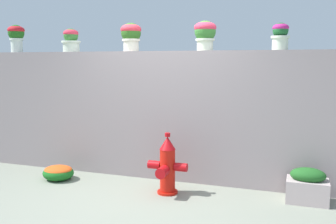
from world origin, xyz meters
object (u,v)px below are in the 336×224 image
potted_plant_1 (71,39)px  flower_bush_left (58,172)px  potted_plant_4 (280,35)px  potted_plant_3 (205,33)px  potted_plant_2 (131,34)px  planter_box (307,186)px  fire_hydrant (167,167)px  potted_plant_0 (16,35)px

potted_plant_1 → flower_bush_left: bearing=-78.9°
potted_plant_4 → flower_bush_left: potted_plant_4 is taller
potted_plant_3 → flower_bush_left: potted_plant_3 is taller
potted_plant_3 → flower_bush_left: bearing=-162.6°
potted_plant_3 → potted_plant_4: potted_plant_3 is taller
potted_plant_2 → flower_bush_left: size_ratio=0.91×
potted_plant_3 → planter_box: potted_plant_3 is taller
potted_plant_1 → fire_hydrant: 2.60m
potted_plant_0 → fire_hydrant: bearing=-14.0°
flower_bush_left → fire_hydrant: bearing=-1.3°
potted_plant_2 → fire_hydrant: potted_plant_2 is taller
potted_plant_3 → fire_hydrant: (-0.32, -0.68, -1.76)m
potted_plant_3 → potted_plant_4: size_ratio=1.16×
planter_box → potted_plant_1: bearing=173.5°
potted_plant_1 → planter_box: (3.58, -0.41, -1.87)m
potted_plant_3 → potted_plant_0: bearing=179.0°
potted_plant_0 → potted_plant_1: bearing=-2.8°
potted_plant_4 → flower_bush_left: (-3.04, -0.67, -1.96)m
potted_plant_2 → potted_plant_3: 1.14m
potted_plant_0 → flower_bush_left: potted_plant_0 is taller
potted_plant_1 → potted_plant_2: (1.02, 0.03, 0.06)m
potted_plant_0 → potted_plant_2: bearing=-0.7°
potted_plant_0 → planter_box: size_ratio=0.92×
potted_plant_1 → potted_plant_4: (3.17, 0.03, 0.00)m
potted_plant_3 → planter_box: bearing=-15.9°
potted_plant_0 → potted_plant_1: size_ratio=1.25×
potted_plant_3 → fire_hydrant: 1.91m
flower_bush_left → planter_box: bearing=3.9°
fire_hydrant → planter_box: 1.77m
potted_plant_4 → planter_box: size_ratio=0.71×
potted_plant_0 → planter_box: bearing=-5.6°
potted_plant_2 → planter_box: size_ratio=0.85×
potted_plant_2 → potted_plant_3: (1.14, -0.03, -0.00)m
potted_plant_3 → flower_bush_left: 2.93m
potted_plant_2 → planter_box: bearing=-9.6°
potted_plant_0 → planter_box: (4.68, -0.46, -1.96)m
potted_plant_4 → potted_plant_2: bearing=-179.9°
potted_plant_0 → potted_plant_4: size_ratio=1.29×
potted_plant_4 → fire_hydrant: potted_plant_4 is taller
potted_plant_2 → fire_hydrant: size_ratio=0.52×
potted_plant_4 → planter_box: bearing=-46.8°
fire_hydrant → planter_box: (1.74, 0.27, -0.16)m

